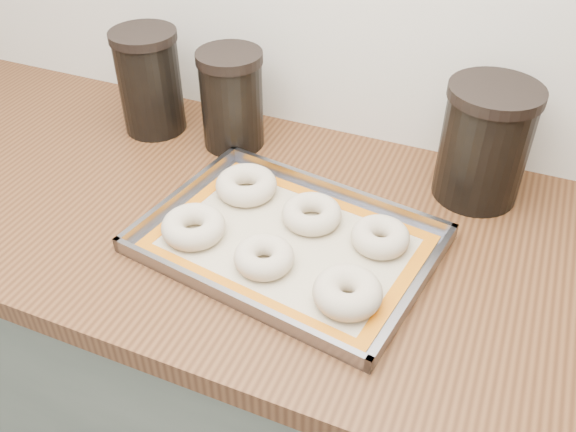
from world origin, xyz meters
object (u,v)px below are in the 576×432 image
at_px(bagel_back_mid, 312,214).
at_px(bagel_back_right, 380,237).
at_px(canister_right, 485,143).
at_px(bagel_front_left, 193,227).
at_px(bagel_back_left, 246,185).
at_px(canister_left, 150,81).
at_px(bagel_front_mid, 264,257).
at_px(bagel_front_right, 348,292).
at_px(baking_tray, 288,241).
at_px(canister_mid, 232,99).

relative_size(bagel_back_mid, bagel_back_right, 1.07).
relative_size(bagel_back_mid, canister_right, 0.48).
bearing_deg(bagel_front_left, bagel_back_left, 78.16).
bearing_deg(bagel_back_mid, bagel_back_left, 167.51).
distance_m(bagel_back_left, canister_left, 0.33).
bearing_deg(bagel_front_mid, bagel_front_left, 171.29).
relative_size(bagel_front_left, bagel_front_mid, 1.12).
height_order(bagel_back_right, canister_right, canister_right).
bearing_deg(bagel_back_mid, bagel_back_right, -6.25).
distance_m(bagel_front_mid, bagel_front_right, 0.15).
height_order(bagel_front_mid, bagel_front_right, bagel_front_right).
distance_m(baking_tray, bagel_front_left, 0.16).
bearing_deg(bagel_back_left, bagel_front_mid, -55.95).
distance_m(bagel_front_mid, canister_right, 0.43).
bearing_deg(bagel_back_mid, bagel_front_mid, -102.78).
xyz_separation_m(baking_tray, canister_right, (0.26, 0.26, 0.10)).
relative_size(bagel_front_left, canister_right, 0.50).
bearing_deg(canister_right, bagel_back_right, -118.86).
height_order(canister_left, canister_mid, canister_left).
bearing_deg(baking_tray, bagel_front_left, -163.59).
distance_m(bagel_back_mid, canister_left, 0.47).
relative_size(bagel_back_mid, canister_left, 0.48).
xyz_separation_m(bagel_front_left, bagel_back_left, (0.03, 0.14, 0.00)).
bearing_deg(bagel_front_mid, canister_mid, 123.90).
distance_m(baking_tray, canister_left, 0.48).
bearing_deg(canister_mid, bagel_front_right, -43.58).
xyz_separation_m(bagel_back_mid, canister_mid, (-0.24, 0.18, 0.08)).
bearing_deg(bagel_back_left, bagel_front_right, -36.14).
bearing_deg(bagel_front_mid, canister_right, 50.53).
bearing_deg(bagel_front_left, bagel_back_right, 18.12).
bearing_deg(bagel_back_mid, canister_mid, 142.56).
xyz_separation_m(bagel_front_mid, bagel_back_mid, (0.03, 0.13, -0.00)).
distance_m(baking_tray, bagel_back_left, 0.16).
height_order(baking_tray, canister_mid, canister_mid).
relative_size(bagel_front_mid, bagel_back_mid, 0.93).
height_order(bagel_front_left, bagel_back_right, bagel_front_left).
bearing_deg(baking_tray, bagel_front_mid, -101.21).
xyz_separation_m(bagel_front_right, bagel_back_right, (0.01, 0.14, -0.00)).
xyz_separation_m(bagel_back_right, canister_mid, (-0.37, 0.20, 0.08)).
xyz_separation_m(bagel_front_mid, bagel_back_right, (0.15, 0.12, 0.00)).
distance_m(baking_tray, bagel_back_right, 0.15).
bearing_deg(bagel_front_mid, bagel_back_left, 124.05).
xyz_separation_m(baking_tray, bagel_front_mid, (-0.01, -0.07, 0.02)).
relative_size(bagel_front_left, bagel_back_mid, 1.04).
xyz_separation_m(bagel_back_mid, canister_left, (-0.42, 0.18, 0.08)).
xyz_separation_m(baking_tray, bagel_back_left, (-0.12, 0.10, 0.02)).
xyz_separation_m(bagel_front_right, canister_left, (-0.54, 0.33, 0.08)).
distance_m(bagel_front_right, bagel_back_mid, 0.19).
bearing_deg(bagel_back_left, canister_right, 23.89).
xyz_separation_m(canister_left, canister_right, (0.66, 0.02, 0.00)).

